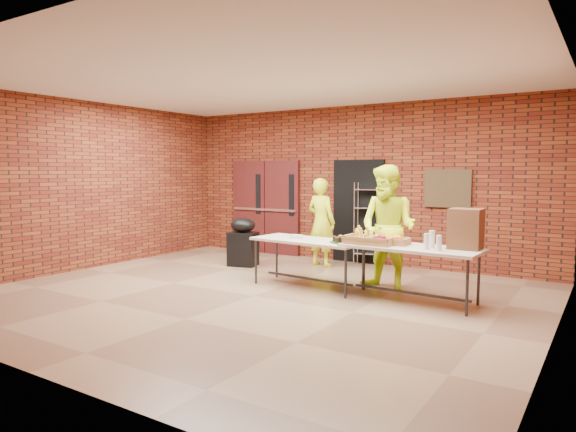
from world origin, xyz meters
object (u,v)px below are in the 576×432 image
object	(u,v)px
table_left	(308,243)
table_right	(411,251)
coffee_dispenser	(466,229)
covered_grill	(243,242)
wire_rack	(369,224)
volunteer_man	(388,228)
volunteer_woman	(321,222)

from	to	relation	value
table_left	table_right	size ratio (longest dim) A/B	0.97
table_left	table_right	world-z (taller)	table_right
table_right	coffee_dispenser	bearing A→B (deg)	17.27
table_left	covered_grill	size ratio (longest dim) A/B	2.02
wire_rack	volunteer_man	size ratio (longest dim) A/B	0.83
volunteer_man	table_right	bearing A→B (deg)	-33.13
table_left	coffee_dispenser	xyz separation A→B (m)	(2.45, 0.09, 0.38)
table_left	covered_grill	xyz separation A→B (m)	(-2.01, 0.87, -0.23)
table_left	coffee_dispenser	world-z (taller)	coffee_dispenser
covered_grill	volunteer_man	distance (m)	3.26
table_left	wire_rack	bearing A→B (deg)	93.45
wire_rack	table_right	world-z (taller)	wire_rack
volunteer_woman	volunteer_man	distance (m)	2.27
table_right	coffee_dispenser	world-z (taller)	coffee_dispenser
volunteer_woman	covered_grill	bearing A→B (deg)	42.59
volunteer_woman	volunteer_man	bearing A→B (deg)	156.55
volunteer_woman	volunteer_man	world-z (taller)	volunteer_man
wire_rack	volunteer_woman	xyz separation A→B (m)	(-0.76, -0.60, 0.05)
table_right	coffee_dispenser	xyz separation A→B (m)	(0.71, 0.18, 0.34)
covered_grill	wire_rack	bearing A→B (deg)	20.17
table_right	volunteer_woman	distance (m)	3.03
table_right	covered_grill	xyz separation A→B (m)	(-3.75, 0.95, -0.26)
table_right	covered_grill	size ratio (longest dim) A/B	2.10
volunteer_woman	volunteer_man	xyz separation A→B (m)	(1.89, -1.25, 0.12)
coffee_dispenser	covered_grill	xyz separation A→B (m)	(-4.46, 0.78, -0.60)
table_right	volunteer_woman	xyz separation A→B (m)	(-2.45, 1.78, 0.13)
table_left	table_right	xyz separation A→B (m)	(1.74, -0.08, 0.03)
wire_rack	table_left	size ratio (longest dim) A/B	0.85
volunteer_woman	volunteer_man	size ratio (longest dim) A/B	0.88
covered_grill	volunteer_woman	distance (m)	1.59
volunteer_woman	table_right	bearing A→B (deg)	153.91
wire_rack	volunteer_woman	distance (m)	0.97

